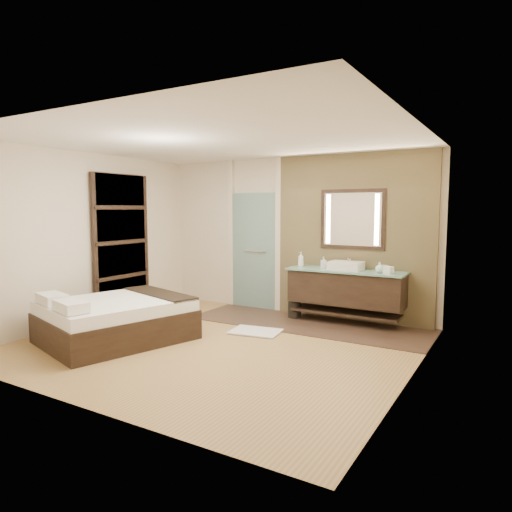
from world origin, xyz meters
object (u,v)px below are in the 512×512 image
Objects in this scene: bed at (116,320)px; waste_bin at (295,310)px; mirror_unit at (352,219)px; vanity at (346,288)px.

bed is 2.89m from waste_bin.
mirror_unit is 3.83× the size of waste_bin.
waste_bin is at bearing -175.45° from vanity.
waste_bin is at bearing -160.29° from mirror_unit.
vanity is 0.97m from waste_bin.
vanity is 1.75× the size of mirror_unit.
bed is 7.85× the size of waste_bin.
mirror_unit is 3.90m from bed.
mirror_unit reaches higher than bed.
mirror_unit is 1.76m from waste_bin.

